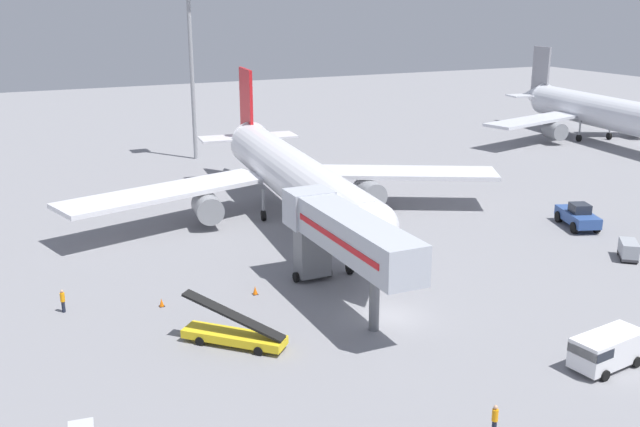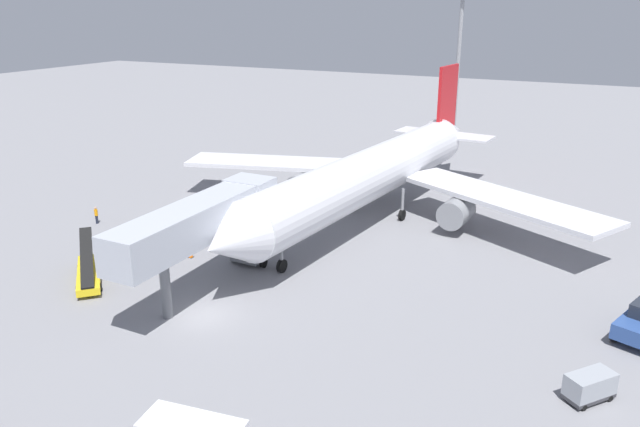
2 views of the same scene
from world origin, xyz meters
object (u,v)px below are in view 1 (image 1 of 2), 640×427
service_van_rear_left (606,349)px  ground_crew_worker_foreground (63,300)px  apron_light_mast (190,39)px  baggage_cart_rear_right (628,249)px  safety_cone_alpha (162,303)px  airplane_background (599,112)px  jet_bridge (341,234)px  pushback_tug (578,216)px  belt_loader_truck (234,334)px  safety_cone_charlie (255,290)px  airplane_at_gate (292,175)px  ground_crew_worker_midground (495,419)px

service_van_rear_left → ground_crew_worker_foreground: (-28.69, 22.56, -0.31)m
service_van_rear_left → apron_light_mast: apron_light_mast is taller
ground_crew_worker_foreground → baggage_cart_rear_right: bearing=-11.6°
ground_crew_worker_foreground → apron_light_mast: 54.24m
safety_cone_alpha → airplane_background: (77.18, 34.08, 4.38)m
jet_bridge → pushback_tug: bearing=12.4°
pushback_tug → belt_loader_truck: bearing=-166.1°
safety_cone_alpha → apron_light_mast: 53.78m
pushback_tug → safety_cone_charlie: (-34.44, -2.26, -0.82)m
jet_bridge → service_van_rear_left: 18.97m
airplane_at_gate → service_van_rear_left: bearing=-82.1°
safety_cone_alpha → safety_cone_charlie: size_ratio=0.93×
airplane_at_gate → safety_cone_charlie: bearing=-121.5°
pushback_tug → apron_light_mast: size_ratio=0.26×
belt_loader_truck → ground_crew_worker_foreground: belt_loader_truck is taller
safety_cone_charlie → airplane_background: airplane_background is taller
airplane_background → apron_light_mast: size_ratio=1.83×
baggage_cart_rear_right → service_van_rear_left: bearing=-141.2°
pushback_tug → ground_crew_worker_midground: 38.84m
ground_crew_worker_foreground → jet_bridge: bearing=-20.5°
airplane_at_gate → ground_crew_worker_foreground: 27.63m
airplane_at_gate → pushback_tug: size_ratio=7.93×
safety_cone_alpha → pushback_tug: bearing=2.0°
belt_loader_truck → safety_cone_alpha: (-2.79, 8.09, -0.47)m
jet_bridge → airplane_at_gate: bearing=76.4°
airplane_background → airplane_at_gate: bearing=-163.0°
jet_bridge → safety_cone_charlie: size_ratio=25.27×
ground_crew_worker_midground → airplane_background: bearing=41.2°
belt_loader_truck → apron_light_mast: (13.76, 56.68, 15.59)m
pushback_tug → airplane_at_gate: bearing=149.5°
pushback_tug → airplane_background: airplane_background is taller
ground_crew_worker_foreground → apron_light_mast: apron_light_mast is taller
baggage_cart_rear_right → airplane_at_gate: bearing=133.1°
airplane_background → apron_light_mast: bearing=166.5°
service_van_rear_left → safety_cone_alpha: service_van_rear_left is taller
safety_cone_alpha → airplane_at_gate: bearing=42.6°
safety_cone_charlie → service_van_rear_left: bearing=-52.4°
baggage_cart_rear_right → ground_crew_worker_midground: (-27.09, -16.11, 0.03)m
pushback_tug → airplane_background: size_ratio=0.14×
apron_light_mast → baggage_cart_rear_right: bearing=-68.4°
ground_crew_worker_midground → airplane_background: size_ratio=0.04×
airplane_background → jet_bridge: bearing=-149.0°
airplane_at_gate → apron_light_mast: (-0.56, 32.83, 11.71)m
belt_loader_truck → airplane_background: airplane_background is taller
jet_bridge → ground_crew_worker_midground: (-0.56, -18.40, -4.45)m
ground_crew_worker_foreground → apron_light_mast: (23.11, 46.58, 15.45)m
airplane_at_gate → jet_bridge: size_ratio=2.91×
airplane_at_gate → pushback_tug: (24.28, -14.30, -3.51)m
service_van_rear_left → safety_cone_alpha: 30.21m
belt_loader_truck → ground_crew_worker_midground: belt_loader_truck is taller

